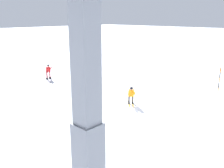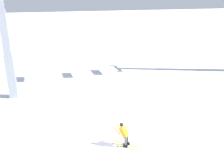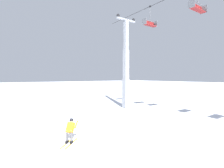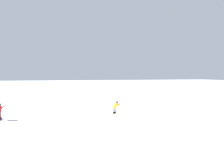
% 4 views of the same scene
% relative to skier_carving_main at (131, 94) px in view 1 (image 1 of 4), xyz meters
% --- Properties ---
extents(ground_plane, '(260.00, 260.00, 0.00)m').
position_rel_skier_carving_main_xyz_m(ground_plane, '(-0.56, -0.22, -0.85)').
color(ground_plane, white).
extents(skier_carving_main, '(1.57, 1.61, 1.62)m').
position_rel_skier_carving_main_xyz_m(skier_carving_main, '(0.00, 0.00, 0.00)').
color(skier_carving_main, yellow).
rests_on(skier_carving_main, ground_plane).
extents(lift_tower_near, '(0.71, 3.03, 11.86)m').
position_rel_skier_carving_main_xyz_m(lift_tower_near, '(-6.59, 10.09, 4.14)').
color(lift_tower_near, gray).
rests_on(lift_tower_near, ground_plane).
extents(trail_marker_pole, '(0.07, 0.28, 2.35)m').
position_rel_skier_carving_main_xyz_m(trail_marker_pole, '(-3.75, -7.69, 0.41)').
color(trail_marker_pole, orange).
rests_on(trail_marker_pole, ground_plane).
extents(skier_distant_uphill, '(1.79, 0.78, 1.66)m').
position_rel_skier_carving_main_xyz_m(skier_distant_uphill, '(11.60, -0.07, 0.09)').
color(skier_distant_uphill, white).
rests_on(skier_distant_uphill, ground_plane).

